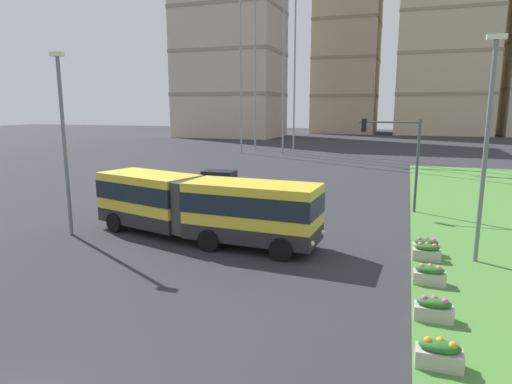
{
  "coord_description": "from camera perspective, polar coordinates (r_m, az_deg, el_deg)",
  "views": [
    {
      "loc": [
        7.29,
        -5.88,
        6.32
      ],
      "look_at": [
        0.34,
        14.44,
        2.2
      ],
      "focal_mm": 30.97,
      "sensor_mm": 36.0,
      "label": 1
    }
  ],
  "objects": [
    {
      "name": "articulated_bus",
      "position": [
        21.41,
        -7.16,
        -1.82
      ],
      "size": [
        12.03,
        4.41,
        3.0
      ],
      "color": "yellow",
      "rests_on": "ground"
    },
    {
      "name": "traffic_light_far_right",
      "position": [
        27.99,
        17.79,
        5.39
      ],
      "size": [
        3.59,
        0.28,
        5.65
      ],
      "color": "#474C51",
      "rests_on": "ground"
    },
    {
      "name": "apartment_tower_west",
      "position": [
        100.38,
        -3.38,
        19.75
      ],
      "size": [
        21.62,
        16.23,
        43.67
      ],
      "color": "#C6B299",
      "rests_on": "ground"
    },
    {
      "name": "car_maroon_sedan",
      "position": [
        33.86,
        -4.59,
        1.36
      ],
      "size": [
        4.46,
        2.15,
        1.58
      ],
      "color": "maroon",
      "rests_on": "ground"
    },
    {
      "name": "flower_planter_4",
      "position": [
        20.54,
        21.12,
        -6.57
      ],
      "size": [
        1.1,
        0.56,
        0.74
      ],
      "color": "#B7AD9E",
      "rests_on": "grass_median"
    },
    {
      "name": "flower_planter_3",
      "position": [
        17.26,
        21.51,
        -9.9
      ],
      "size": [
        1.1,
        0.56,
        0.74
      ],
      "color": "#B7AD9E",
      "rests_on": "grass_median"
    },
    {
      "name": "transmission_pylon",
      "position": [
        65.24,
        1.67,
        23.3
      ],
      "size": [
        9.0,
        6.24,
        37.82
      ],
      "color": "gray",
      "rests_on": "ground"
    },
    {
      "name": "flower_planter_2",
      "position": [
        14.58,
        21.98,
        -13.82
      ],
      "size": [
        1.1,
        0.56,
        0.74
      ],
      "color": "#B7AD9E",
      "rests_on": "grass_median"
    },
    {
      "name": "flower_planter_1",
      "position": [
        12.29,
        22.58,
        -18.71
      ],
      "size": [
        1.1,
        0.56,
        0.74
      ],
      "color": "#B7AD9E",
      "rests_on": "grass_median"
    },
    {
      "name": "streetlight_left",
      "position": [
        23.49,
        -23.57,
        6.46
      ],
      "size": [
        0.7,
        0.28,
        8.88
      ],
      "color": "slate",
      "rests_on": "ground"
    },
    {
      "name": "streetlight_median",
      "position": [
        19.64,
        27.62,
        5.67
      ],
      "size": [
        0.7,
        0.28,
        9.04
      ],
      "color": "slate",
      "rests_on": "ground"
    },
    {
      "name": "apartment_tower_centre",
      "position": [
        116.41,
        23.49,
        18.01
      ],
      "size": [
        21.34,
        15.51,
        45.04
      ],
      "color": "beige",
      "rests_on": "ground"
    },
    {
      "name": "flower_planter_5",
      "position": [
        19.83,
        21.19,
        -7.2
      ],
      "size": [
        1.1,
        0.56,
        0.74
      ],
      "color": "#B7AD9E",
      "rests_on": "grass_median"
    },
    {
      "name": "apartment_tower_westcentre",
      "position": [
        118.51,
        11.85,
        20.44
      ],
      "size": [
        15.38,
        16.06,
        52.91
      ],
      "color": "tan",
      "rests_on": "ground"
    }
  ]
}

